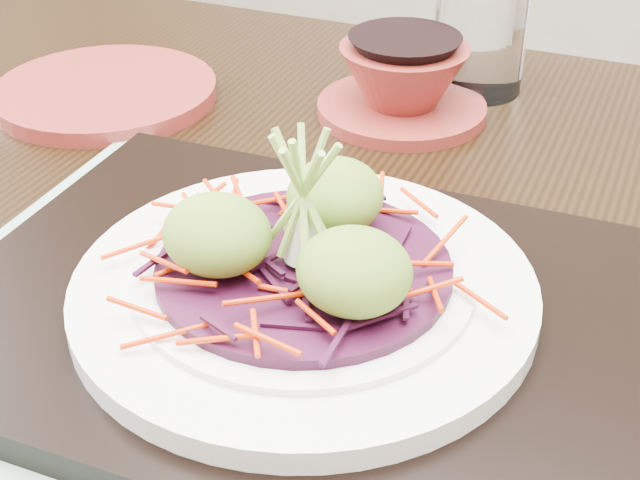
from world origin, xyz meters
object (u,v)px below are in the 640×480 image
at_px(dining_table, 372,439).
at_px(terracotta_side_plate, 105,92).
at_px(white_plate, 304,287).
at_px(water_glass, 481,27).
at_px(serving_tray, 304,312).
at_px(terracotta_bowl_set, 403,85).

bearing_deg(dining_table, terracotta_side_plate, 149.88).
bearing_deg(white_plate, water_glass, 92.26).
bearing_deg(serving_tray, terracotta_side_plate, 140.78).
bearing_deg(terracotta_side_plate, terracotta_bowl_set, 18.40).
xyz_separation_m(water_glass, terracotta_bowl_set, (-0.04, -0.08, -0.03)).
relative_size(dining_table, water_glass, 12.16).
xyz_separation_m(dining_table, terracotta_bowl_set, (-0.08, 0.25, 0.13)).
height_order(serving_tray, terracotta_side_plate, serving_tray).
bearing_deg(terracotta_bowl_set, dining_table, -71.81).
relative_size(terracotta_side_plate, terracotta_bowl_set, 1.02).
bearing_deg(dining_table, white_plate, -127.73).
relative_size(dining_table, terracotta_bowl_set, 7.36).
bearing_deg(water_glass, terracotta_bowl_set, -116.71).
relative_size(serving_tray, white_plate, 1.54).
xyz_separation_m(white_plate, terracotta_side_plate, (-0.29, 0.21, -0.02)).
xyz_separation_m(white_plate, water_glass, (-0.01, 0.36, 0.03)).
xyz_separation_m(serving_tray, white_plate, (0.00, 0.00, 0.02)).
bearing_deg(dining_table, serving_tray, -127.73).
bearing_deg(white_plate, terracotta_bowl_set, 100.51).
distance_m(serving_tray, terracotta_side_plate, 0.36).
relative_size(water_glass, terracotta_bowl_set, 0.61).
xyz_separation_m(dining_table, serving_tray, (-0.03, -0.04, 0.12)).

